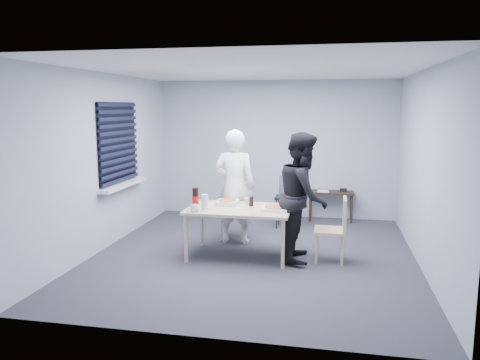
% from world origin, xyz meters
% --- Properties ---
extents(room, '(5.00, 5.00, 5.00)m').
position_xyz_m(room, '(-2.20, 0.40, 1.44)').
color(room, '#313136').
rests_on(room, ground).
extents(dining_table, '(1.44, 0.91, 0.70)m').
position_xyz_m(dining_table, '(-0.20, -0.11, 0.64)').
color(dining_table, beige).
rests_on(dining_table, ground).
extents(chair_far, '(0.42, 0.42, 0.89)m').
position_xyz_m(chair_far, '(-0.46, 0.86, 0.51)').
color(chair_far, beige).
rests_on(chair_far, ground).
extents(chair_right, '(0.42, 0.42, 0.89)m').
position_xyz_m(chair_right, '(1.15, -0.07, 0.51)').
color(chair_right, beige).
rests_on(chair_right, ground).
extents(person_white, '(0.65, 0.42, 1.77)m').
position_xyz_m(person_white, '(-0.40, 0.57, 0.89)').
color(person_white, white).
rests_on(person_white, ground).
extents(person_black, '(0.47, 0.86, 1.77)m').
position_xyz_m(person_black, '(0.68, -0.05, 0.89)').
color(person_black, black).
rests_on(person_black, ground).
extents(side_table, '(0.83, 0.37, 0.55)m').
position_xyz_m(side_table, '(1.06, 2.28, 0.47)').
color(side_table, '#302215').
rests_on(side_table, ground).
extents(stool, '(0.40, 0.40, 0.55)m').
position_xyz_m(stool, '(0.30, 1.65, 0.44)').
color(stool, black).
rests_on(stool, ground).
extents(backpack, '(0.27, 0.19, 0.37)m').
position_xyz_m(backpack, '(0.30, 1.64, 0.73)').
color(backpack, '#565A63').
rests_on(backpack, stool).
extents(pizza_box_a, '(0.30, 0.30, 0.07)m').
position_xyz_m(pizza_box_a, '(-0.41, 0.06, 0.74)').
color(pizza_box_a, white).
rests_on(pizza_box_a, dining_table).
extents(pizza_box_b, '(0.35, 0.35, 0.05)m').
position_xyz_m(pizza_box_b, '(0.31, -0.14, 0.73)').
color(pizza_box_b, white).
rests_on(pizza_box_b, dining_table).
extents(mug_a, '(0.17, 0.17, 0.10)m').
position_xyz_m(mug_a, '(-0.74, -0.45, 0.75)').
color(mug_a, white).
rests_on(mug_a, dining_table).
extents(mug_b, '(0.10, 0.10, 0.09)m').
position_xyz_m(mug_b, '(-0.13, 0.18, 0.75)').
color(mug_b, white).
rests_on(mug_b, dining_table).
extents(cola_glass, '(0.08, 0.08, 0.14)m').
position_xyz_m(cola_glass, '(-0.05, 0.04, 0.77)').
color(cola_glass, black).
rests_on(cola_glass, dining_table).
extents(soda_bottle, '(0.09, 0.09, 0.29)m').
position_xyz_m(soda_bottle, '(-0.79, -0.25, 0.84)').
color(soda_bottle, black).
rests_on(soda_bottle, dining_table).
extents(plastic_cups, '(0.12, 0.12, 0.22)m').
position_xyz_m(plastic_cups, '(-0.63, -0.35, 0.81)').
color(plastic_cups, silver).
rests_on(plastic_cups, dining_table).
extents(rubber_band, '(0.06, 0.06, 0.00)m').
position_xyz_m(rubber_band, '(0.05, -0.46, 0.70)').
color(rubber_band, red).
rests_on(rubber_band, dining_table).
extents(papers, '(0.24, 0.30, 0.00)m').
position_xyz_m(papers, '(0.91, 2.28, 0.55)').
color(papers, white).
rests_on(papers, side_table).
extents(black_box, '(0.13, 0.10, 0.05)m').
position_xyz_m(black_box, '(1.28, 2.33, 0.58)').
color(black_box, black).
rests_on(black_box, side_table).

